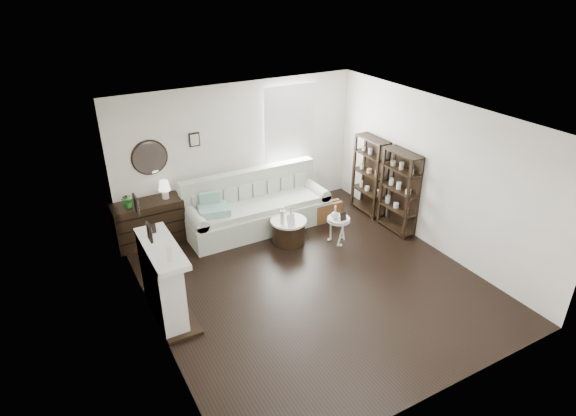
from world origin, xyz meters
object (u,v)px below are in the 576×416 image
dresser (149,223)px  pedestal_table (339,220)px  sofa (256,209)px  drum_table (289,231)px

dresser → pedestal_table: dresser is taller
sofa → drum_table: 0.90m
sofa → dresser: bearing=169.1°
pedestal_table → dresser: bearing=150.9°
pedestal_table → sofa: bearing=128.6°
dresser → drum_table: dresser is taller
sofa → pedestal_table: size_ratio=5.51×
dresser → drum_table: (2.24, -1.24, -0.18)m
sofa → drum_table: (0.25, -0.85, -0.13)m
pedestal_table → drum_table: bearing=150.4°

